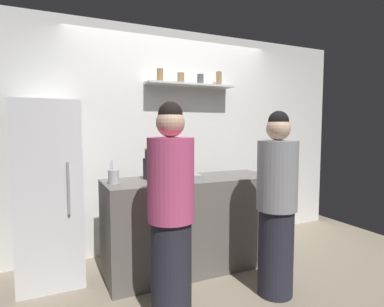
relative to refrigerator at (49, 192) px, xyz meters
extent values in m
plane|color=gray|center=(1.42, -0.85, -0.84)|extent=(5.28, 5.28, 0.00)
cube|color=white|center=(1.42, 0.40, 0.46)|extent=(4.80, 0.10, 2.60)
cube|color=silver|center=(1.57, 0.24, 1.11)|extent=(1.09, 0.22, 0.02)
cylinder|color=olive|center=(1.19, 0.24, 1.19)|extent=(0.07, 0.07, 0.15)
cylinder|color=olive|center=(1.44, 0.24, 1.18)|extent=(0.08, 0.08, 0.12)
cylinder|color=#4C4C51|center=(1.70, 0.24, 1.18)|extent=(0.08, 0.08, 0.12)
cylinder|color=olive|center=(1.95, 0.24, 1.20)|extent=(0.07, 0.07, 0.17)
cube|color=white|center=(0.00, 0.00, 0.00)|extent=(0.56, 0.63, 1.68)
cylinder|color=#99999E|center=(0.15, -0.34, 0.08)|extent=(0.02, 0.02, 0.45)
cube|color=#66605B|center=(1.33, -0.32, -0.38)|extent=(1.76, 0.64, 0.93)
cube|color=gray|center=(1.20, -0.38, 0.12)|extent=(0.34, 0.24, 0.05)
cylinder|color=#B2B2B7|center=(0.54, -0.32, 0.15)|extent=(0.10, 0.10, 0.13)
cylinder|color=silver|center=(0.53, -0.34, 0.21)|extent=(0.01, 0.01, 0.17)
cylinder|color=silver|center=(0.54, -0.33, 0.22)|extent=(0.04, 0.02, 0.18)
cylinder|color=silver|center=(0.52, -0.32, 0.20)|extent=(0.01, 0.02, 0.15)
cylinder|color=silver|center=(0.54, -0.32, 0.22)|extent=(0.01, 0.01, 0.18)
cylinder|color=#19471E|center=(0.97, -0.09, 0.19)|extent=(0.08, 0.08, 0.21)
cylinder|color=#19471E|center=(0.97, -0.09, 0.35)|extent=(0.03, 0.03, 0.10)
cylinder|color=black|center=(0.97, -0.09, 0.40)|extent=(0.03, 0.03, 0.02)
cylinder|color=black|center=(0.89, -0.19, 0.19)|extent=(0.07, 0.07, 0.21)
cylinder|color=black|center=(0.89, -0.19, 0.34)|extent=(0.03, 0.03, 0.09)
cylinder|color=gold|center=(0.89, -0.19, 0.39)|extent=(0.03, 0.03, 0.02)
cylinder|color=silver|center=(0.91, -0.41, 0.19)|extent=(0.09, 0.09, 0.20)
cylinder|color=silver|center=(0.91, -0.41, 0.30)|extent=(0.05, 0.05, 0.03)
cylinder|color=yellow|center=(0.91, -0.41, 0.33)|extent=(0.06, 0.06, 0.02)
cylinder|color=#262633|center=(0.80, -1.10, -0.46)|extent=(0.30, 0.30, 0.77)
cylinder|color=#D14C7F|center=(0.80, -1.10, 0.23)|extent=(0.34, 0.34, 0.61)
sphere|color=#D8AD8C|center=(0.80, -1.10, 0.63)|extent=(0.21, 0.21, 0.21)
sphere|color=black|center=(0.80, -1.10, 0.70)|extent=(0.18, 0.18, 0.18)
cylinder|color=#262633|center=(1.76, -1.11, -0.47)|extent=(0.30, 0.30, 0.75)
cylinder|color=gray|center=(1.76, -1.11, 0.20)|extent=(0.34, 0.34, 0.59)
sphere|color=#D8AD8C|center=(1.76, -1.11, 0.59)|extent=(0.20, 0.20, 0.20)
sphere|color=black|center=(1.76, -1.11, 0.65)|extent=(0.17, 0.17, 0.17)
camera|label=1|loc=(0.01, -3.20, 0.60)|focal=29.41mm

